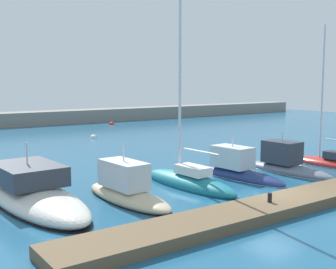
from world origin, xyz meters
name	(u,v)px	position (x,y,z in m)	size (l,w,h in m)	color
ground_plane	(272,200)	(0.00, 0.00, 0.00)	(120.00, 120.00, 0.00)	#1E567A
dock_pier	(293,201)	(0.00, -1.26, 0.24)	(24.65, 2.39, 0.47)	brown
breakwater_seawall	(13,119)	(0.00, 44.99, 0.93)	(108.00, 3.53, 1.87)	gray
motorboat_ivory_nearest	(32,194)	(-10.05, 6.50, 0.49)	(3.70, 10.59, 3.36)	silver
motorboat_sand_second	(126,190)	(-5.99, 4.32, 0.54)	(2.34, 6.78, 3.09)	beige
sailboat_teal_third	(189,180)	(-1.60, 4.80, 0.34)	(2.28, 7.45, 13.56)	#19707F
motorboat_navy_fourth	(236,170)	(2.30, 4.90, 0.46)	(2.25, 7.10, 3.17)	navy
motorboat_slate_fifth	(286,164)	(6.09, 4.14, 0.53)	(2.12, 6.73, 2.96)	slate
sailboat_red_sixth	(330,162)	(10.39, 3.67, 0.25)	(2.18, 6.38, 10.24)	#B72D28
mooring_buoy_white	(94,138)	(3.42, 27.58, 0.00)	(0.72, 0.72, 0.72)	white
mooring_buoy_red	(112,125)	(11.89, 39.34, 0.00)	(0.74, 0.74, 0.74)	red
dock_bollard	(270,197)	(-1.66, -1.26, 0.69)	(0.20, 0.20, 0.44)	black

